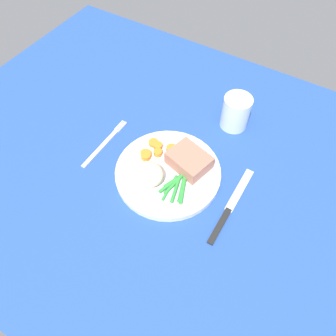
{
  "coord_description": "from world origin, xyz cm",
  "views": [
    {
      "loc": [
        23.56,
        -38.0,
        63.16
      ],
      "look_at": [
        2.25,
        -2.74,
        4.6
      ],
      "focal_mm": 34.72,
      "sensor_mm": 36.0,
      "label": 1
    }
  ],
  "objects_px": {
    "dinner_plate": "(168,173)",
    "water_glass": "(235,114)",
    "fork": "(105,143)",
    "meat_portion": "(189,160)",
    "knife": "(230,207)"
  },
  "relations": [
    {
      "from": "meat_portion",
      "to": "water_glass",
      "type": "xyz_separation_m",
      "value": [
        0.03,
        0.18,
        0.0
      ]
    },
    {
      "from": "meat_portion",
      "to": "water_glass",
      "type": "distance_m",
      "value": 0.18
    },
    {
      "from": "dinner_plate",
      "to": "knife",
      "type": "height_order",
      "value": "dinner_plate"
    },
    {
      "from": "dinner_plate",
      "to": "meat_portion",
      "type": "distance_m",
      "value": 0.06
    },
    {
      "from": "fork",
      "to": "meat_portion",
      "type": "bearing_deg",
      "value": 12.94
    },
    {
      "from": "dinner_plate",
      "to": "meat_portion",
      "type": "relative_size",
      "value": 2.69
    },
    {
      "from": "dinner_plate",
      "to": "water_glass",
      "type": "height_order",
      "value": "water_glass"
    },
    {
      "from": "fork",
      "to": "knife",
      "type": "height_order",
      "value": "knife"
    },
    {
      "from": "meat_portion",
      "to": "knife",
      "type": "height_order",
      "value": "meat_portion"
    },
    {
      "from": "water_glass",
      "to": "knife",
      "type": "bearing_deg",
      "value": -66.77
    },
    {
      "from": "dinner_plate",
      "to": "knife",
      "type": "bearing_deg",
      "value": -1.05
    },
    {
      "from": "fork",
      "to": "water_glass",
      "type": "distance_m",
      "value": 0.33
    },
    {
      "from": "fork",
      "to": "dinner_plate",
      "type": "bearing_deg",
      "value": 3.02
    },
    {
      "from": "knife",
      "to": "water_glass",
      "type": "bearing_deg",
      "value": 110.53
    },
    {
      "from": "knife",
      "to": "water_glass",
      "type": "distance_m",
      "value": 0.24
    }
  ]
}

